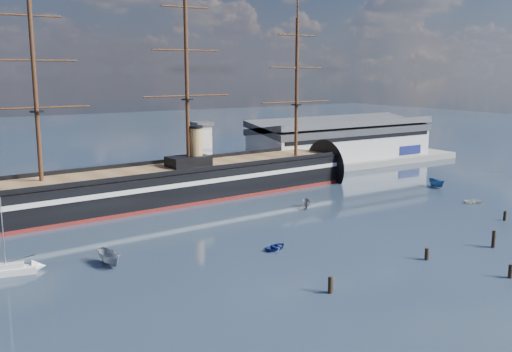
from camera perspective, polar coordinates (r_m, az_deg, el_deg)
ground at (r=126.07m, az=0.35°, el=-3.49°), size 600.00×600.00×0.00m
quay at (r=161.28m, az=-3.62°, el=-0.39°), size 180.00×18.00×2.00m
warehouse at (r=190.66m, az=8.50°, el=3.64°), size 63.00×21.00×11.60m
quay_tower at (r=153.83m, az=-5.40°, el=2.73°), size 5.00×5.00×15.00m
warship at (r=137.17m, az=-8.12°, el=-0.71°), size 113.41×22.43×53.94m
sailboat at (r=95.29m, az=-23.41°, el=-8.59°), size 7.91×3.87×12.17m
motorboat_a at (r=94.71m, az=-14.38°, el=-8.64°), size 7.66×3.44×2.97m
motorboat_b at (r=99.67m, az=2.04°, el=-7.33°), size 1.88×3.01×1.31m
motorboat_c at (r=129.11m, az=5.08°, el=-3.19°), size 5.87×4.88×2.27m
motorboat_e at (r=142.42m, az=21.08°, el=-2.57°), size 2.69×2.94×1.33m
motorboat_f at (r=158.41m, az=17.60°, el=-1.07°), size 7.16×3.84×2.72m
piling_near_left at (r=81.75m, az=7.41°, el=-11.53°), size 0.64×0.64×3.09m
piling_near_mid at (r=94.51m, az=24.04°, el=-9.30°), size 0.64×0.64×2.80m
piling_near_right at (r=108.84m, az=22.61°, el=-6.61°), size 0.64×0.64×3.78m
piling_far_right at (r=128.81m, az=23.59°, el=-4.09°), size 0.64×0.64×2.70m
piling_extra at (r=98.38m, az=16.67°, el=-8.03°), size 0.64×0.64×2.68m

